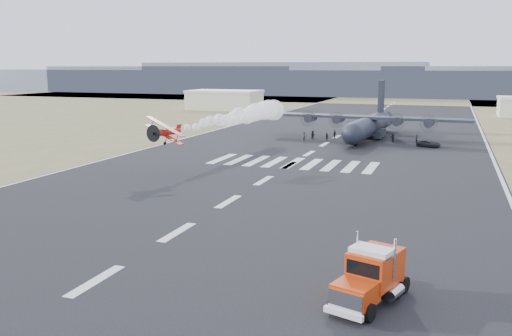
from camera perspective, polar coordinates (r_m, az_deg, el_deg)
The scene contains 21 objects.
ground at distance 40.17m, azimuth -16.52°, elevation -11.32°, with size 500.00×500.00×0.00m, color black.
scrub_far at distance 261.16m, azimuth 14.92°, elevation 7.03°, with size 500.00×80.00×0.00m, color olive.
runway_markings at distance 93.73m, azimuth 5.60°, elevation 1.53°, with size 60.00×260.00×0.01m, color silver, non-canonical shape.
ridge_seg_a at distance 362.48m, azimuth -17.30°, elevation 8.84°, with size 150.00×50.00×13.00m, color slate.
ridge_seg_b at distance 327.58m, azimuth -8.07°, elevation 9.24°, with size 150.00×50.00×15.00m, color slate.
ridge_seg_c at distance 302.78m, azimuth 3.03°, elevation 9.42°, with size 150.00×50.00×17.00m, color slate.
ridge_seg_d at distance 290.76m, azimuth 15.52°, elevation 8.61°, with size 150.00×50.00×13.00m, color slate.
hangar_left at distance 190.36m, azimuth -3.33°, elevation 7.19°, with size 24.50×14.50×6.70m.
semi_truck at distance 35.54m, azimuth 12.04°, elevation -10.98°, with size 4.55×8.18×3.60m.
aerobatic_biplane at distance 74.48m, azimuth -9.51°, elevation 3.79°, with size 6.04×5.78×3.73m.
smoke_trail at distance 100.74m, azimuth 0.13°, elevation 5.84°, with size 5.23×37.03×4.04m.
transport_aircraft at distance 115.54m, azimuth 11.90°, elevation 4.58°, with size 40.69×33.47×11.74m.
support_vehicle at distance 105.68m, azimuth 17.69°, elevation 2.44°, with size 1.99×4.32×1.20m, color black.
crew_a at distance 108.85m, azimuth 5.08°, elevation 3.30°, with size 0.69×0.56×1.88m, color black.
crew_b at distance 112.00m, azimuth 6.00°, elevation 3.48°, with size 0.89×0.55×1.84m, color black.
crew_c at distance 113.23m, azimuth 5.99°, elevation 3.53°, with size 1.11×0.51×1.72m, color black.
crew_d at distance 113.77m, azimuth 8.28°, elevation 3.52°, with size 1.03×0.53×1.76m, color black.
crew_e at distance 108.28m, azimuth 10.21°, elevation 3.12°, with size 0.89×0.54×1.81m, color black.
crew_f at distance 110.95m, azimuth 14.19°, elevation 3.10°, with size 1.53×0.49×1.65m, color black.
crew_g at distance 109.57m, azimuth 16.54°, elevation 2.93°, with size 0.65×0.53×1.78m, color black.
crew_h at distance 110.65m, azimuth 7.46°, elevation 3.29°, with size 0.76×0.47×1.57m, color black.
Camera 1 is at (22.63, -29.76, 14.70)m, focal length 38.00 mm.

